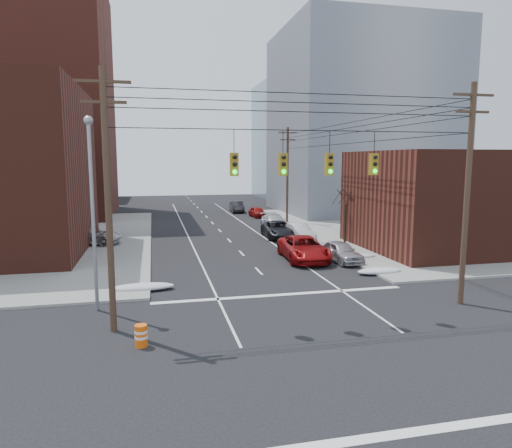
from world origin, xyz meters
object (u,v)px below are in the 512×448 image
lot_car_a (57,235)px  lot_car_d (51,229)px  lot_car_b (90,236)px  parked_car_b (299,232)px  parked_car_c (278,230)px  parked_car_e (257,212)px  red_pickup (304,248)px  parked_car_a (340,252)px  construction_barrel (141,335)px  parked_car_f (237,207)px  lot_car_c (35,237)px  parked_car_d (274,222)px

lot_car_a → lot_car_d: size_ratio=1.02×
lot_car_b → parked_car_b: bearing=-81.4°
parked_car_b → lot_car_a: (-21.12, 1.89, 0.18)m
parked_car_c → parked_car_e: size_ratio=1.45×
lot_car_d → parked_car_c: bearing=-109.6°
red_pickup → parked_car_a: size_ratio=1.42×
parked_car_a → construction_barrel: (-13.71, -12.44, -0.29)m
parked_car_b → construction_barrel: (-13.63, -21.70, -0.28)m
red_pickup → construction_barrel: 17.68m
parked_car_f → lot_car_c: 30.73m
parked_car_b → lot_car_a: lot_car_a is taller
parked_car_f → lot_car_b: (-16.86, -22.51, 0.11)m
parked_car_e → parked_car_f: 6.31m
parked_car_e → lot_car_b: lot_car_b is taller
parked_car_e → parked_car_f: bearing=99.9°
parked_car_e → lot_car_d: lot_car_d is taller
parked_car_d → lot_car_a: size_ratio=1.12×
red_pickup → lot_car_b: red_pickup is taller
parked_car_a → lot_car_b: bearing=142.7°
parked_car_b → parked_car_e: (0.07, 17.58, -0.07)m
red_pickup → lot_car_a: (-18.79, 9.99, 0.05)m
parked_car_f → lot_car_a: 29.31m
parked_car_d → construction_barrel: (-13.24, -29.08, -0.31)m
parked_car_b → lot_car_b: (-18.38, 1.18, 0.15)m
lot_car_d → red_pickup: bearing=-133.2°
construction_barrel → red_pickup: bearing=50.2°
parked_car_c → parked_car_e: bearing=87.7°
parked_car_b → parked_car_e: size_ratio=1.14×
parked_car_a → lot_car_d: 27.01m
parked_car_e → lot_car_c: (-22.89, -16.05, 0.19)m
parked_car_e → lot_car_d: size_ratio=0.85×
parked_car_b → lot_car_b: 18.42m
red_pickup → lot_car_a: red_pickup is taller
lot_car_d → construction_barrel: size_ratio=5.20×
lot_car_d → parked_car_d: bearing=-94.4°
construction_barrel → lot_car_b: bearing=101.7°
red_pickup → parked_car_e: red_pickup is taller
parked_car_f → red_pickup: bearing=-88.5°
parked_car_b → lot_car_d: lot_car_d is taller
parked_car_e → lot_car_a: bearing=-148.3°
red_pickup → parked_car_f: 31.80m
lot_car_c → lot_car_a: bearing=-60.9°
red_pickup → parked_car_d: red_pickup is taller
parked_car_c → lot_car_a: 19.59m
lot_car_c → lot_car_d: lot_car_d is taller
parked_car_f → parked_car_a: bearing=-84.3°
parked_car_f → lot_car_b: bearing=-123.9°
red_pickup → parked_car_e: bearing=87.8°
parked_car_b → parked_car_d: 7.40m
parked_car_a → parked_car_d: (-0.47, 16.64, 0.01)m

